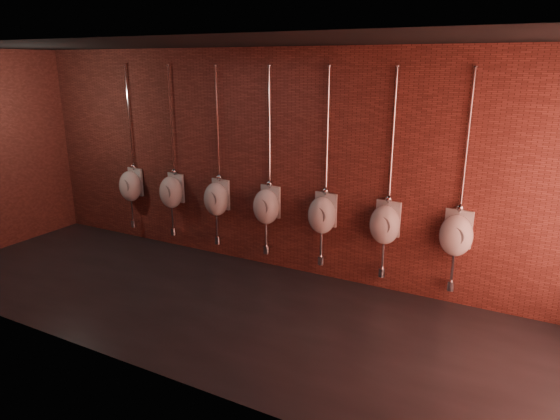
{
  "coord_description": "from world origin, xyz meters",
  "views": [
    {
      "loc": [
        3.57,
        -4.72,
        3.0
      ],
      "look_at": [
        0.55,
        0.9,
        1.1
      ],
      "focal_mm": 32.0,
      "sensor_mm": 36.0,
      "label": 1
    }
  ],
  "objects_px": {
    "urinal_0": "(131,185)",
    "urinal_6": "(456,234)",
    "urinal_5": "(385,224)",
    "urinal_1": "(172,191)",
    "urinal_4": "(322,214)",
    "urinal_3": "(267,206)",
    "urinal_2": "(217,198)"
  },
  "relations": [
    {
      "from": "urinal_5",
      "to": "urinal_6",
      "type": "relative_size",
      "value": 1.0
    },
    {
      "from": "urinal_1",
      "to": "urinal_4",
      "type": "xyz_separation_m",
      "value": [
        2.67,
        0.0,
        0.0
      ]
    },
    {
      "from": "urinal_0",
      "to": "urinal_5",
      "type": "relative_size",
      "value": 1.0
    },
    {
      "from": "urinal_1",
      "to": "urinal_5",
      "type": "distance_m",
      "value": 3.56
    },
    {
      "from": "urinal_4",
      "to": "urinal_6",
      "type": "bearing_deg",
      "value": 0.0
    },
    {
      "from": "urinal_1",
      "to": "urinal_3",
      "type": "distance_m",
      "value": 1.78
    },
    {
      "from": "urinal_4",
      "to": "urinal_3",
      "type": "bearing_deg",
      "value": 180.0
    },
    {
      "from": "urinal_2",
      "to": "urinal_5",
      "type": "height_order",
      "value": "same"
    },
    {
      "from": "urinal_1",
      "to": "urinal_4",
      "type": "distance_m",
      "value": 2.67
    },
    {
      "from": "urinal_1",
      "to": "urinal_4",
      "type": "relative_size",
      "value": 1.0
    },
    {
      "from": "urinal_0",
      "to": "urinal_1",
      "type": "height_order",
      "value": "same"
    },
    {
      "from": "urinal_4",
      "to": "urinal_5",
      "type": "height_order",
      "value": "same"
    },
    {
      "from": "urinal_2",
      "to": "urinal_6",
      "type": "height_order",
      "value": "same"
    },
    {
      "from": "urinal_1",
      "to": "urinal_6",
      "type": "relative_size",
      "value": 1.0
    },
    {
      "from": "urinal_0",
      "to": "urinal_4",
      "type": "bearing_deg",
      "value": 0.0
    },
    {
      "from": "urinal_1",
      "to": "urinal_6",
      "type": "distance_m",
      "value": 4.44
    },
    {
      "from": "urinal_0",
      "to": "urinal_6",
      "type": "distance_m",
      "value": 5.33
    },
    {
      "from": "urinal_6",
      "to": "urinal_5",
      "type": "bearing_deg",
      "value": 180.0
    },
    {
      "from": "urinal_6",
      "to": "urinal_2",
      "type": "bearing_deg",
      "value": 180.0
    },
    {
      "from": "urinal_3",
      "to": "urinal_4",
      "type": "xyz_separation_m",
      "value": [
        0.89,
        0.0,
        0.0
      ]
    },
    {
      "from": "urinal_4",
      "to": "urinal_1",
      "type": "bearing_deg",
      "value": 180.0
    },
    {
      "from": "urinal_3",
      "to": "urinal_5",
      "type": "height_order",
      "value": "same"
    },
    {
      "from": "urinal_5",
      "to": "urinal_2",
      "type": "bearing_deg",
      "value": 180.0
    },
    {
      "from": "urinal_3",
      "to": "urinal_4",
      "type": "height_order",
      "value": "same"
    },
    {
      "from": "urinal_2",
      "to": "urinal_6",
      "type": "xyz_separation_m",
      "value": [
        3.56,
        0.0,
        0.0
      ]
    },
    {
      "from": "urinal_0",
      "to": "urinal_6",
      "type": "relative_size",
      "value": 1.0
    },
    {
      "from": "urinal_1",
      "to": "urinal_2",
      "type": "xyz_separation_m",
      "value": [
        0.89,
        0.0,
        0.0
      ]
    },
    {
      "from": "urinal_0",
      "to": "urinal_1",
      "type": "distance_m",
      "value": 0.89
    },
    {
      "from": "urinal_4",
      "to": "urinal_5",
      "type": "distance_m",
      "value": 0.89
    },
    {
      "from": "urinal_2",
      "to": "urinal_1",
      "type": "bearing_deg",
      "value": 180.0
    },
    {
      "from": "urinal_1",
      "to": "urinal_5",
      "type": "height_order",
      "value": "same"
    },
    {
      "from": "urinal_4",
      "to": "urinal_6",
      "type": "distance_m",
      "value": 1.78
    }
  ]
}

